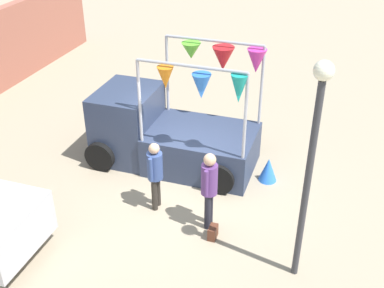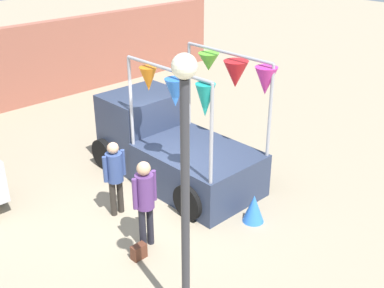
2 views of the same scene
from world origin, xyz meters
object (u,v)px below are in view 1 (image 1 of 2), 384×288
folded_kite_bundle_azure (268,170)px  vendor_truck (164,130)px  person_customer (209,184)px  person_vendor (155,170)px  handbag (213,232)px  street_lamp (312,148)px

folded_kite_bundle_azure → vendor_truck: bearing=87.8°
person_customer → person_vendor: (0.24, 1.29, -0.09)m
person_customer → person_vendor: size_ratio=1.08×
person_vendor → handbag: 1.81m
person_vendor → vendor_truck: bearing=15.8°
person_customer → street_lamp: size_ratio=0.42×
vendor_truck → handbag: 3.33m
person_vendor → handbag: person_vendor is taller
street_lamp → person_customer: bearing=67.7°
handbag → street_lamp: size_ratio=0.07×
folded_kite_bundle_azure → street_lamp: bearing=-159.7°
person_vendor → handbag: bearing=-111.7°
vendor_truck → person_customer: 2.86m
vendor_truck → folded_kite_bundle_azure: 2.77m
handbag → folded_kite_bundle_azure: folded_kite_bundle_azure is taller
vendor_truck → street_lamp: size_ratio=0.97×
folded_kite_bundle_azure → handbag: bearing=164.6°
person_customer → person_vendor: bearing=79.3°
person_vendor → folded_kite_bundle_azure: person_vendor is taller
handbag → street_lamp: street_lamp is taller
street_lamp → folded_kite_bundle_azure: street_lamp is taller
vendor_truck → person_vendor: bearing=-164.2°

